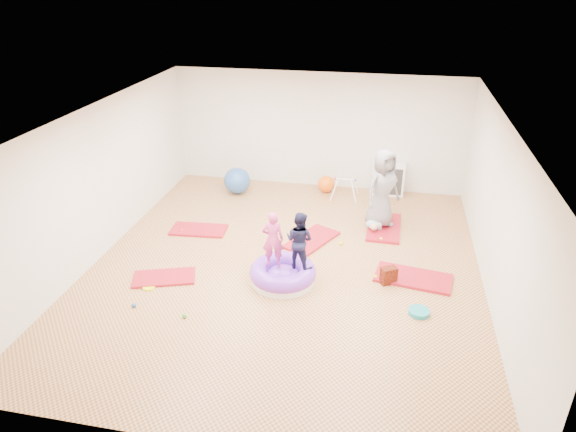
# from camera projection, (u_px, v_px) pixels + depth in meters

# --- Properties ---
(room) EXTENTS (7.01, 8.01, 2.81)m
(room) POSITION_uv_depth(u_px,v_px,m) (285.00, 197.00, 8.81)
(room) COLOR tan
(room) RESTS_ON ground
(gym_mat_front_left) EXTENTS (1.19, 0.86, 0.04)m
(gym_mat_front_left) POSITION_uv_depth(u_px,v_px,m) (164.00, 278.00, 9.07)
(gym_mat_front_left) COLOR #9C0328
(gym_mat_front_left) RESTS_ON ground
(gym_mat_mid_left) EXTENTS (1.18, 0.66, 0.05)m
(gym_mat_mid_left) POSITION_uv_depth(u_px,v_px,m) (199.00, 230.00, 10.70)
(gym_mat_mid_left) COLOR #9C0328
(gym_mat_mid_left) RESTS_ON ground
(gym_mat_center_back) EXTENTS (1.08, 1.35, 0.05)m
(gym_mat_center_back) POSITION_uv_depth(u_px,v_px,m) (312.00, 240.00, 10.30)
(gym_mat_center_back) COLOR #9C0328
(gym_mat_center_back) RESTS_ON ground
(gym_mat_right) EXTENTS (1.40, 0.85, 0.05)m
(gym_mat_right) POSITION_uv_depth(u_px,v_px,m) (413.00, 278.00, 9.05)
(gym_mat_right) COLOR #9C0328
(gym_mat_right) RESTS_ON ground
(gym_mat_rear_right) EXTENTS (0.70, 1.35, 0.06)m
(gym_mat_rear_right) POSITION_uv_depth(u_px,v_px,m) (384.00, 227.00, 10.79)
(gym_mat_rear_right) COLOR #9C0328
(gym_mat_rear_right) RESTS_ON ground
(inflatable_cushion) EXTENTS (1.17, 1.17, 0.37)m
(inflatable_cushion) POSITION_uv_depth(u_px,v_px,m) (283.00, 274.00, 8.95)
(inflatable_cushion) COLOR white
(inflatable_cushion) RESTS_ON ground
(child_pink) EXTENTS (0.41, 0.31, 1.03)m
(child_pink) POSITION_uv_depth(u_px,v_px,m) (273.00, 237.00, 8.69)
(child_pink) COLOR #CF3B87
(child_pink) RESTS_ON inflatable_cushion
(child_navy) EXTENTS (0.60, 0.53, 1.04)m
(child_navy) POSITION_uv_depth(u_px,v_px,m) (299.00, 238.00, 8.64)
(child_navy) COLOR #181837
(child_navy) RESTS_ON inflatable_cushion
(adult_caregiver) EXTENTS (0.95, 0.94, 1.66)m
(adult_caregiver) POSITION_uv_depth(u_px,v_px,m) (382.00, 189.00, 10.47)
(adult_caregiver) COLOR slate
(adult_caregiver) RESTS_ON gym_mat_rear_right
(infant) EXTENTS (0.34, 0.34, 0.20)m
(infant) POSITION_uv_depth(u_px,v_px,m) (374.00, 225.00, 10.61)
(infant) COLOR #9DBDCF
(infant) RESTS_ON gym_mat_rear_right
(ball_pit_balls) EXTENTS (4.15, 3.22, 0.07)m
(ball_pit_balls) POSITION_uv_depth(u_px,v_px,m) (271.00, 265.00, 9.42)
(ball_pit_balls) COLOR red
(ball_pit_balls) RESTS_ON ground
(exercise_ball_blue) EXTENTS (0.63, 0.63, 0.63)m
(exercise_ball_blue) POSITION_uv_depth(u_px,v_px,m) (237.00, 181.00, 12.35)
(exercise_ball_blue) COLOR #2C57A0
(exercise_ball_blue) RESTS_ON ground
(exercise_ball_orange) EXTENTS (0.41, 0.41, 0.41)m
(exercise_ball_orange) POSITION_uv_depth(u_px,v_px,m) (326.00, 184.00, 12.46)
(exercise_ball_orange) COLOR orange
(exercise_ball_orange) RESTS_ON ground
(infant_play_gym) EXTENTS (0.64, 0.61, 0.49)m
(infant_play_gym) POSITION_uv_depth(u_px,v_px,m) (345.00, 185.00, 12.08)
(infant_play_gym) COLOR white
(infant_play_gym) RESTS_ON ground
(cube_shelf) EXTENTS (0.76, 0.37, 0.76)m
(cube_shelf) POSITION_uv_depth(u_px,v_px,m) (388.00, 179.00, 12.29)
(cube_shelf) COLOR white
(cube_shelf) RESTS_ON ground
(balance_disc) EXTENTS (0.34, 0.34, 0.07)m
(balance_disc) POSITION_uv_depth(u_px,v_px,m) (419.00, 312.00, 8.14)
(balance_disc) COLOR teal
(balance_disc) RESTS_ON ground
(backpack) EXTENTS (0.31, 0.28, 0.31)m
(backpack) POSITION_uv_depth(u_px,v_px,m) (389.00, 276.00, 8.88)
(backpack) COLOR maroon
(backpack) RESTS_ON ground
(yellow_toy) EXTENTS (0.21, 0.21, 0.03)m
(yellow_toy) POSITION_uv_depth(u_px,v_px,m) (149.00, 287.00, 8.81)
(yellow_toy) COLOR #FAFF06
(yellow_toy) RESTS_ON ground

